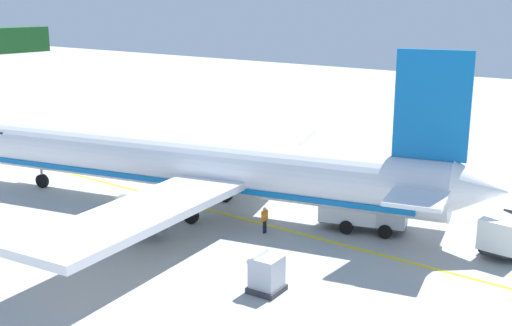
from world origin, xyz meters
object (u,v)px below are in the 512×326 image
object	(u,v)px
cargo_container_far	(442,185)
crew_marshaller	(265,218)
airliner_foreground	(197,165)
cargo_container_mid	(266,274)
service_truck_fuel	(364,209)
cargo_container_near	(347,188)
service_truck_catering	(508,235)

from	to	relation	value
cargo_container_far	crew_marshaller	distance (m)	15.79
airliner_foreground	crew_marshaller	distance (m)	7.06
cargo_container_mid	service_truck_fuel	bearing A→B (deg)	2.39
cargo_container_near	crew_marshaller	size ratio (longest dim) A/B	1.31
service_truck_fuel	cargo_container_far	world-z (taller)	service_truck_fuel
cargo_container_near	cargo_container_mid	xyz separation A→B (m)	(-16.24, -4.57, 0.05)
cargo_container_near	cargo_container_far	xyz separation A→B (m)	(5.14, -5.34, 0.05)
airliner_foreground	cargo_container_near	world-z (taller)	airliner_foreground
service_truck_catering	crew_marshaller	xyz separation A→B (m)	(-6.12, 13.44, -0.14)
service_truck_catering	cargo_container_far	size ratio (longest dim) A/B	2.92
airliner_foreground	crew_marshaller	world-z (taller)	airliner_foreground
cargo_container_near	airliner_foreground	bearing A→B (deg)	140.23
service_truck_catering	cargo_container_mid	distance (m)	15.29
service_truck_catering	crew_marshaller	bearing A→B (deg)	114.49
service_truck_catering	cargo_container_near	world-z (taller)	service_truck_catering
cargo_container_mid	cargo_container_far	size ratio (longest dim) A/B	0.88
crew_marshaller	cargo_container_far	bearing A→B (deg)	-22.26
service_truck_fuel	cargo_container_near	distance (m)	6.49
airliner_foreground	cargo_container_mid	size ratio (longest dim) A/B	20.25
airliner_foreground	crew_marshaller	xyz separation A→B (m)	(-0.76, -6.61, -2.35)
airliner_foreground	cargo_container_far	xyz separation A→B (m)	(13.86, -12.59, -2.42)
service_truck_catering	cargo_container_near	size ratio (longest dim) A/B	2.92
cargo_container_mid	crew_marshaller	distance (m)	8.54
cargo_container_far	cargo_container_near	bearing A→B (deg)	133.93
cargo_container_near	cargo_container_far	world-z (taller)	cargo_container_far
cargo_container_near	cargo_container_far	bearing A→B (deg)	-46.07
airliner_foreground	service_truck_fuel	distance (m)	12.11
cargo_container_mid	service_truck_catering	bearing A→B (deg)	-32.56
airliner_foreground	crew_marshaller	bearing A→B (deg)	-96.53
service_truck_fuel	service_truck_catering	size ratio (longest dim) A/B	0.89
cargo_container_near	cargo_container_mid	size ratio (longest dim) A/B	1.13
cargo_container_mid	cargo_container_far	distance (m)	21.39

